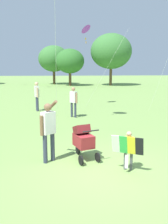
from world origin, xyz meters
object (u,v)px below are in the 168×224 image
at_px(person_adult_flyer, 48,127).
at_px(person_sitting_far, 37,94).
at_px(child_with_butterfly_kite, 128,147).
at_px(person_red_shirt, 73,100).
at_px(stroller, 83,139).
at_px(kite_orange_delta, 86,30).

distance_m(person_adult_flyer, person_sitting_far, 8.11).
bearing_deg(child_with_butterfly_kite, person_sitting_far, 110.21).
height_order(person_red_shirt, person_sitting_far, person_sitting_far).
distance_m(child_with_butterfly_kite, person_adult_flyer, 2.24).
bearing_deg(person_adult_flyer, child_with_butterfly_kite, -20.44).
bearing_deg(person_adult_flyer, stroller, 7.44).
height_order(child_with_butterfly_kite, person_red_shirt, person_red_shirt).
bearing_deg(person_sitting_far, person_red_shirt, -44.01).
height_order(child_with_butterfly_kite, stroller, child_with_butterfly_kite).
height_order(person_adult_flyer, stroller, person_adult_flyer).
relative_size(stroller, person_red_shirt, 0.70).
relative_size(person_adult_flyer, person_sitting_far, 1.01).
relative_size(child_with_butterfly_kite, stroller, 0.93).
distance_m(child_with_butterfly_kite, person_red_shirt, 6.88).
height_order(kite_orange_delta, person_red_shirt, kite_orange_delta).
distance_m(person_adult_flyer, person_red_shirt, 6.07).
height_order(child_with_butterfly_kite, person_sitting_far, person_sitting_far).
relative_size(child_with_butterfly_kite, person_sitting_far, 0.60).
distance_m(child_with_butterfly_kite, person_sitting_far, 9.39).
xyz_separation_m(person_adult_flyer, person_red_shirt, (0.93, 6.00, -0.07)).
relative_size(stroller, person_sitting_far, 0.65).
distance_m(person_red_shirt, person_sitting_far, 2.92).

